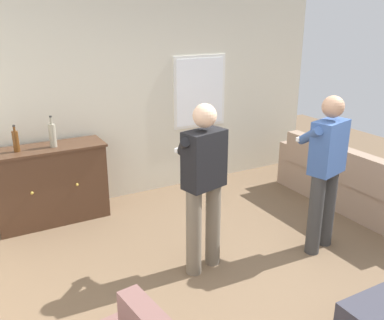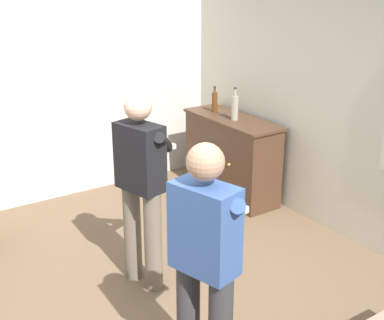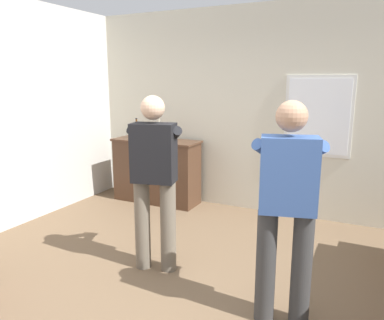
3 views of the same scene
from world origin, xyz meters
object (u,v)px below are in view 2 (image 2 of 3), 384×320
(bottle_liquor_amber, at_px, (235,107))
(bottle_wine_green, at_px, (215,102))
(person_standing_left, at_px, (142,182))
(person_standing_right, at_px, (206,261))
(sideboard_cabinet, at_px, (231,157))

(bottle_liquor_amber, bearing_deg, bottle_wine_green, 177.68)
(bottle_wine_green, distance_m, person_standing_left, 2.27)
(bottle_wine_green, distance_m, person_standing_right, 3.39)
(bottle_liquor_amber, height_order, person_standing_left, person_standing_left)
(person_standing_left, bearing_deg, sideboard_cabinet, 121.29)
(person_standing_right, bearing_deg, sideboard_cabinet, 139.08)
(bottle_liquor_amber, distance_m, person_standing_left, 2.03)
(sideboard_cabinet, relative_size, bottle_wine_green, 4.29)
(person_standing_left, xyz_separation_m, person_standing_right, (1.29, -0.28, 0.00))
(sideboard_cabinet, bearing_deg, bottle_liquor_amber, -22.49)
(bottle_liquor_amber, relative_size, person_standing_left, 0.22)
(sideboard_cabinet, distance_m, person_standing_right, 3.18)
(person_standing_left, height_order, person_standing_right, same)
(bottle_liquor_amber, xyz_separation_m, person_standing_right, (2.30, -2.03, -0.16))
(person_standing_left, bearing_deg, bottle_liquor_amber, 119.93)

